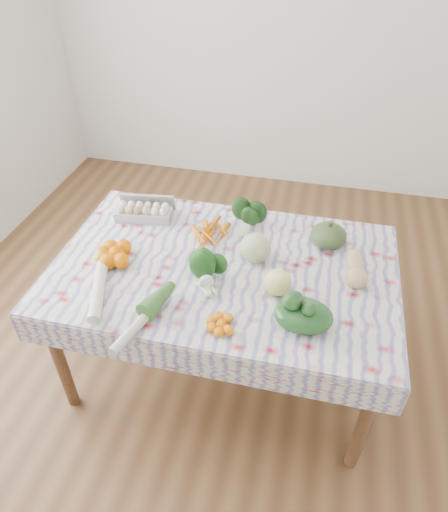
{
  "coord_description": "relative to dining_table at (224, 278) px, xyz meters",
  "views": [
    {
      "loc": [
        0.39,
        -1.65,
        2.2
      ],
      "look_at": [
        0.0,
        0.0,
        0.82
      ],
      "focal_mm": 32.0,
      "sensor_mm": 36.0,
      "label": 1
    }
  ],
  "objects": [
    {
      "name": "butternut_squash",
      "position": [
        0.62,
        0.06,
        0.13
      ],
      "size": [
        0.12,
        0.23,
        0.1
      ],
      "primitive_type": "ellipsoid",
      "rotation": [
        0.0,
        0.0,
        0.07
      ],
      "color": "tan",
      "rests_on": "tablecloth"
    },
    {
      "name": "broccoli",
      "position": [
        -0.07,
        -0.14,
        0.15
      ],
      "size": [
        0.23,
        0.23,
        0.13
      ],
      "primitive_type": "ellipsoid",
      "rotation": [
        0.0,
        0.0,
        0.5
      ],
      "color": "#194F16",
      "rests_on": "tablecloth"
    },
    {
      "name": "daikon",
      "position": [
        -0.5,
        -0.33,
        0.11
      ],
      "size": [
        0.18,
        0.38,
        0.06
      ],
      "primitive_type": "cylinder",
      "rotation": [
        1.57,
        0.0,
        0.33
      ],
      "color": "white",
      "rests_on": "tablecloth"
    },
    {
      "name": "dining_table",
      "position": [
        0.0,
        0.0,
        0.0
      ],
      "size": [
        1.6,
        1.0,
        0.75
      ],
      "color": "brown",
      "rests_on": "ground"
    },
    {
      "name": "kale_bunch",
      "position": [
        0.05,
        0.32,
        0.15
      ],
      "size": [
        0.16,
        0.14,
        0.13
      ],
      "primitive_type": "ellipsoid",
      "rotation": [
        0.0,
        0.0,
        -0.08
      ],
      "color": "#153411",
      "rests_on": "tablecloth"
    },
    {
      "name": "kabocha_squash",
      "position": [
        0.48,
        0.28,
        0.14
      ],
      "size": [
        0.24,
        0.24,
        0.12
      ],
      "primitive_type": "ellipsoid",
      "rotation": [
        0.0,
        0.0,
        -0.4
      ],
      "color": "#394F26",
      "rests_on": "tablecloth"
    },
    {
      "name": "cabbage",
      "position": [
        0.14,
        0.07,
        0.16
      ],
      "size": [
        0.17,
        0.17,
        0.15
      ],
      "primitive_type": "sphere",
      "rotation": [
        0.0,
        0.0,
        -0.13
      ],
      "color": "#A5B57B",
      "rests_on": "tablecloth"
    },
    {
      "name": "spinach_bag",
      "position": [
        0.41,
        -0.3,
        0.14
      ],
      "size": [
        0.27,
        0.23,
        0.11
      ],
      "primitive_type": "ellipsoid",
      "rotation": [
        0.0,
        0.0,
        -0.14
      ],
      "color": "#153815",
      "rests_on": "tablecloth"
    },
    {
      "name": "tablecloth",
      "position": [
        0.0,
        0.0,
        0.08
      ],
      "size": [
        1.66,
        1.06,
        0.01
      ],
      "primitive_type": "cube",
      "color": "silver",
      "rests_on": "dining_table"
    },
    {
      "name": "egg_carton",
      "position": [
        -0.52,
        0.28,
        0.12
      ],
      "size": [
        0.32,
        0.16,
        0.08
      ],
      "primitive_type": "cube",
      "rotation": [
        0.0,
        0.0,
        0.13
      ],
      "color": "#A3A49F",
      "rests_on": "tablecloth"
    },
    {
      "name": "orange_cluster",
      "position": [
        -0.52,
        -0.08,
        0.13
      ],
      "size": [
        0.31,
        0.31,
        0.08
      ],
      "primitive_type": "cube",
      "rotation": [
        0.0,
        0.0,
        0.29
      ],
      "color": "#F66E00",
      "rests_on": "tablecloth"
    },
    {
      "name": "grapefruit",
      "position": [
        0.28,
        -0.13,
        0.15
      ],
      "size": [
        0.16,
        0.16,
        0.12
      ],
      "primitive_type": "sphere",
      "rotation": [
        0.0,
        0.0,
        0.36
      ],
      "color": "#E0DC6F",
      "rests_on": "tablecloth"
    },
    {
      "name": "mandarin_cluster",
      "position": [
        0.08,
        -0.39,
        0.11
      ],
      "size": [
        0.19,
        0.19,
        0.05
      ],
      "primitive_type": "cube",
      "rotation": [
        0.0,
        0.0,
        0.25
      ],
      "color": "orange",
      "rests_on": "tablecloth"
    },
    {
      "name": "ground",
      "position": [
        0.0,
        0.0,
        -0.68
      ],
      "size": [
        4.5,
        4.5,
        0.0
      ],
      "primitive_type": "plane",
      "color": "brown",
      "rests_on": "ground"
    },
    {
      "name": "carrot_bunch",
      "position": [
        -0.12,
        0.19,
        0.1
      ],
      "size": [
        0.24,
        0.22,
        0.04
      ],
      "primitive_type": "cube",
      "rotation": [
        0.0,
        0.0,
        0.12
      ],
      "color": "#D56808",
      "rests_on": "tablecloth"
    },
    {
      "name": "leek",
      "position": [
        -0.24,
        -0.44,
        0.11
      ],
      "size": [
        0.15,
        0.4,
        0.04
      ],
      "primitive_type": "cylinder",
      "rotation": [
        1.57,
        0.0,
        -0.28
      ],
      "color": "beige",
      "rests_on": "tablecloth"
    },
    {
      "name": "wall_back",
      "position": [
        0.0,
        2.25,
        0.72
      ],
      "size": [
        4.0,
        0.04,
        2.8
      ],
      "primitive_type": "cube",
      "color": "white",
      "rests_on": "ground"
    }
  ]
}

